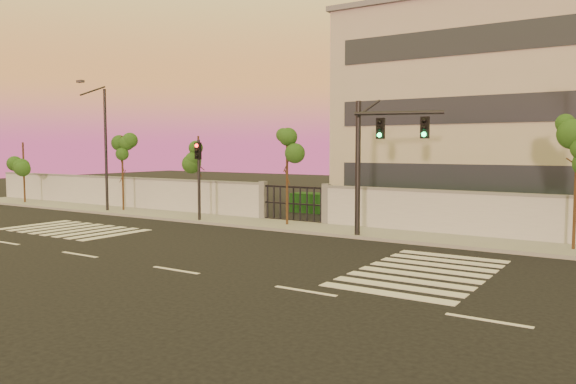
% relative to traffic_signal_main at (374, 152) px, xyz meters
% --- Properties ---
extents(ground, '(120.00, 120.00, 0.00)m').
position_rel_traffic_signal_main_xyz_m(ground, '(-2.86, -9.31, -3.86)').
color(ground, black).
rests_on(ground, ground).
extents(sidewalk, '(60.00, 3.00, 0.15)m').
position_rel_traffic_signal_main_xyz_m(sidewalk, '(-2.86, 1.19, -3.79)').
color(sidewalk, gray).
rests_on(sidewalk, ground).
extents(perimeter_wall, '(60.00, 0.36, 2.20)m').
position_rel_traffic_signal_main_xyz_m(perimeter_wall, '(-2.76, 2.69, -2.79)').
color(perimeter_wall, '#B0B2B7').
rests_on(perimeter_wall, ground).
extents(hedge_row, '(41.00, 4.25, 1.80)m').
position_rel_traffic_signal_main_xyz_m(hedge_row, '(-1.70, 5.43, -3.05)').
color(hedge_row, black).
rests_on(hedge_row, ground).
extents(institutional_building, '(24.40, 12.40, 12.25)m').
position_rel_traffic_signal_main_xyz_m(institutional_building, '(6.14, 12.68, 2.29)').
color(institutional_building, '#B9B39C').
rests_on(institutional_building, ground).
extents(distant_skyscraper, '(16.00, 16.00, 118.00)m').
position_rel_traffic_signal_main_xyz_m(distant_skyscraper, '(-67.86, 270.69, 58.12)').
color(distant_skyscraper, slate).
rests_on(distant_skyscraper, ground).
extents(road_markings, '(57.00, 7.62, 0.02)m').
position_rel_traffic_signal_main_xyz_m(road_markings, '(-4.44, -5.55, -3.85)').
color(road_markings, silver).
rests_on(road_markings, ground).
extents(street_tree_a, '(1.58, 1.26, 4.45)m').
position_rel_traffic_signal_main_xyz_m(street_tree_a, '(-27.56, 0.83, -0.59)').
color(street_tree_a, '#382314').
rests_on(street_tree_a, ground).
extents(street_tree_b, '(1.47, 1.17, 4.80)m').
position_rel_traffic_signal_main_xyz_m(street_tree_b, '(-17.58, 1.22, -0.33)').
color(street_tree_b, '#382314').
rests_on(street_tree_b, ground).
extents(street_tree_c, '(1.37, 1.09, 4.71)m').
position_rel_traffic_signal_main_xyz_m(street_tree_c, '(-10.96, 0.90, -0.40)').
color(street_tree_c, '#382314').
rests_on(street_tree_c, ground).
extents(street_tree_d, '(1.51, 1.20, 5.06)m').
position_rel_traffic_signal_main_xyz_m(street_tree_d, '(-5.28, 1.21, -0.14)').
color(street_tree_d, '#382314').
rests_on(street_tree_d, ground).
extents(traffic_signal_main, '(3.81, 1.22, 6.11)m').
position_rel_traffic_signal_main_xyz_m(traffic_signal_main, '(0.00, 0.00, 0.00)').
color(traffic_signal_main, black).
rests_on(traffic_signal_main, ground).
extents(traffic_signal_secondary, '(0.35, 0.34, 4.49)m').
position_rel_traffic_signal_main_xyz_m(traffic_signal_secondary, '(-10.28, 0.11, -1.02)').
color(traffic_signal_secondary, black).
rests_on(traffic_signal_secondary, ground).
extents(streetlight_west, '(0.48, 1.93, 8.04)m').
position_rel_traffic_signal_main_xyz_m(streetlight_west, '(-18.33, 0.39, 0.48)').
color(streetlight_west, black).
rests_on(streetlight_west, ground).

